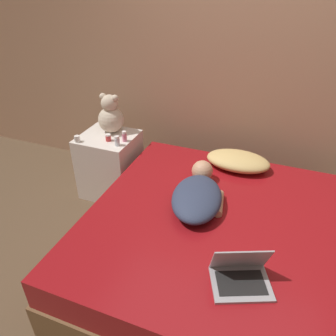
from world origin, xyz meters
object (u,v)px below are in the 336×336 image
teddy_bear (111,116)px  bottle_red (108,138)px  laptop (241,275)px  bottle_pink (124,136)px  bottle_white (77,139)px  bottle_clear (117,141)px  person_lying (198,194)px  pillow (238,161)px

teddy_bear → bottle_red: bearing=-70.1°
laptop → teddy_bear: teddy_bear is taller
teddy_bear → bottle_pink: (0.21, -0.14, -0.11)m
teddy_bear → bottle_red: (0.07, -0.18, -0.13)m
teddy_bear → bottle_white: bearing=-121.2°
teddy_bear → bottle_clear: teddy_bear is taller
person_lying → bottle_clear: bearing=147.2°
teddy_bear → bottle_red: size_ratio=5.65×
teddy_bear → bottle_white: teddy_bear is taller
bottle_pink → bottle_red: 0.15m
pillow → bottle_pink: bottle_pink is taller
person_lying → bottle_white: size_ratio=12.39×
bottle_white → bottle_red: (0.25, 0.12, 0.00)m
pillow → bottle_white: (-1.40, -0.30, 0.09)m
teddy_bear → bottle_clear: (0.19, -0.23, -0.12)m
person_lying → laptop: bearing=-64.6°
teddy_bear → bottle_red: teddy_bear is taller
pillow → bottle_white: bottle_white is taller
pillow → person_lying: bearing=-106.5°
person_lying → bottle_pink: bearing=141.3°
pillow → bottle_clear: size_ratio=5.93×
laptop → bottle_white: laptop is taller
bottle_clear → bottle_pink: size_ratio=0.93×
laptop → bottle_pink: size_ratio=3.96×
bottle_white → bottle_pink: bottle_pink is taller
bottle_pink → pillow: bearing=7.6°
laptop → teddy_bear: size_ratio=1.04×
bottle_pink → bottle_clear: bearing=-102.1°
laptop → bottle_pink: laptop is taller
pillow → bottle_white: 1.44m
person_lying → bottle_white: bearing=156.7°
bottle_white → bottle_clear: (0.37, 0.07, 0.02)m
laptop → teddy_bear: bearing=117.8°
bottle_white → bottle_clear: size_ratio=0.66×
bottle_white → bottle_pink: size_ratio=0.61×
bottle_clear → laptop: bearing=-36.8°
bottle_clear → bottle_red: 0.13m
pillow → laptop: size_ratio=1.39×
pillow → person_lying: person_lying is taller
pillow → person_lying: size_ratio=0.73×
person_lying → bottle_red: 1.06m
bottle_pink → person_lying: bearing=-28.8°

